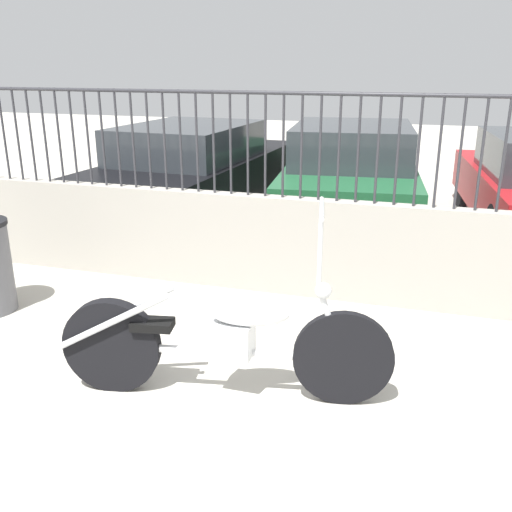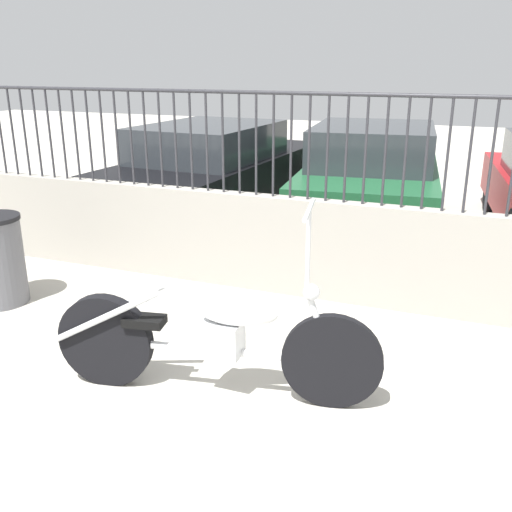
# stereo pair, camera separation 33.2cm
# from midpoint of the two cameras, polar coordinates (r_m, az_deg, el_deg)

# --- Properties ---
(ground_plane) EXTENTS (40.00, 40.00, 0.00)m
(ground_plane) POSITION_cam_midpoint_polar(r_m,az_deg,el_deg) (3.39, -3.96, -21.77)
(ground_plane) COLOR #B7B2A5
(low_wall) EXTENTS (8.18, 0.18, 0.97)m
(low_wall) POSITION_cam_midpoint_polar(r_m,az_deg,el_deg) (5.54, 8.46, 0.58)
(low_wall) COLOR #9E998E
(low_wall) RESTS_ON ground_plane
(fence_railing) EXTENTS (8.18, 0.04, 0.98)m
(fence_railing) POSITION_cam_midpoint_polar(r_m,az_deg,el_deg) (5.31, 9.04, 12.06)
(fence_railing) COLOR #2D2D33
(fence_railing) RESTS_ON low_wall
(motorcycle_white) EXTENTS (2.26, 0.67, 1.38)m
(motorcycle_white) POSITION_cam_midpoint_polar(r_m,az_deg,el_deg) (3.92, -3.22, -8.25)
(motorcycle_white) COLOR black
(motorcycle_white) RESTS_ON ground_plane
(car_black) EXTENTS (2.01, 4.58, 1.36)m
(car_black) POSITION_cam_midpoint_polar(r_m,az_deg,el_deg) (8.59, -3.03, 8.65)
(car_black) COLOR black
(car_black) RESTS_ON ground_plane
(car_green) EXTENTS (2.20, 4.44, 1.39)m
(car_green) POSITION_cam_midpoint_polar(r_m,az_deg,el_deg) (8.39, 12.64, 8.01)
(car_green) COLOR black
(car_green) RESTS_ON ground_plane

